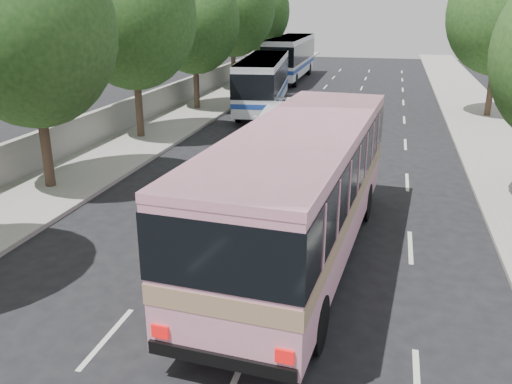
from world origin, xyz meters
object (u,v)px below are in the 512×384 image
(pink_bus, at_px, (302,179))
(tour_coach_front, at_px, (263,79))
(pink_taxi, at_px, (237,199))
(white_pickup, at_px, (279,122))
(tour_coach_rear, at_px, (290,54))

(pink_bus, xyz_separation_m, tour_coach_front, (-5.80, 20.43, -0.26))
(pink_taxi, relative_size, white_pickup, 0.72)
(white_pickup, xyz_separation_m, tour_coach_front, (-2.50, 7.19, 1.13))
(tour_coach_front, distance_m, tour_coach_rear, 14.60)
(pink_taxi, bearing_deg, tour_coach_front, 106.47)
(pink_bus, relative_size, tour_coach_rear, 0.93)
(white_pickup, bearing_deg, tour_coach_front, 108.00)
(pink_taxi, bearing_deg, tour_coach_rear, 103.53)
(tour_coach_rear, bearing_deg, tour_coach_front, -86.89)
(pink_bus, relative_size, tour_coach_front, 1.02)
(tour_coach_front, bearing_deg, pink_bus, -80.98)
(pink_bus, distance_m, tour_coach_front, 21.24)
(tour_coach_front, height_order, tour_coach_rear, tour_coach_rear)
(pink_taxi, relative_size, tour_coach_rear, 0.34)
(pink_taxi, distance_m, tour_coach_rear, 33.07)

